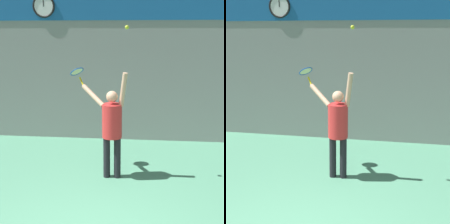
% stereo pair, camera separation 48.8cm
% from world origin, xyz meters
% --- Properties ---
extents(back_wall, '(18.00, 0.10, 5.00)m').
position_xyz_m(back_wall, '(0.00, 4.85, 2.50)').
color(back_wall, gray).
rests_on(back_wall, ground_plane).
extents(sponsor_banner, '(7.24, 0.02, 0.67)m').
position_xyz_m(sponsor_banner, '(0.00, 4.79, 3.35)').
color(sponsor_banner, '#195B9E').
extents(scoreboard_clock, '(0.56, 0.05, 0.56)m').
position_xyz_m(scoreboard_clock, '(-1.83, 4.77, 3.35)').
color(scoreboard_clock, white).
extents(tennis_player, '(0.94, 0.58, 2.04)m').
position_xyz_m(tennis_player, '(0.05, 2.57, 1.05)').
color(tennis_player, black).
rests_on(tennis_player, ground_plane).
extents(tennis_racket, '(0.37, 0.37, 0.36)m').
position_xyz_m(tennis_racket, '(-0.67, 3.02, 1.97)').
color(tennis_racket, yellow).
extents(tennis_ball, '(0.07, 0.07, 0.07)m').
position_xyz_m(tennis_ball, '(0.31, 2.51, 2.81)').
color(tennis_ball, '#CCDB2D').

